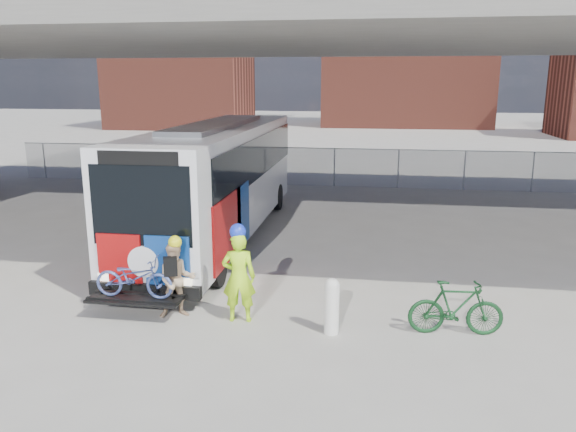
% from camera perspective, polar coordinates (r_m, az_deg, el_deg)
% --- Properties ---
extents(ground, '(160.00, 160.00, 0.00)m').
position_cam_1_polar(ground, '(15.65, -2.28, -4.80)').
color(ground, '#9E9991').
rests_on(ground, ground).
extents(bus, '(2.67, 12.90, 3.69)m').
position_cam_1_polar(bus, '(17.96, -7.10, 4.43)').
color(bus, silver).
rests_on(bus, ground).
extents(overpass, '(40.00, 16.00, 7.95)m').
position_cam_1_polar(overpass, '(18.86, -0.02, 18.48)').
color(overpass, '#605E59').
rests_on(overpass, ground).
extents(chainlink_fence, '(30.00, 0.06, 30.00)m').
position_cam_1_polar(chainlink_fence, '(26.95, 2.62, 6.08)').
color(chainlink_fence, gray).
rests_on(chainlink_fence, ground).
extents(brick_buildings, '(54.00, 22.00, 12.00)m').
position_cam_1_polar(brick_buildings, '(62.82, 7.55, 13.89)').
color(brick_buildings, brown).
rests_on(brick_buildings, ground).
extents(smokestack, '(2.20, 2.20, 25.00)m').
position_cam_1_polar(smokestack, '(70.86, 18.87, 19.00)').
color(smokestack, brown).
rests_on(smokestack, ground).
extents(bollard, '(0.30, 0.30, 1.16)m').
position_cam_1_polar(bollard, '(11.29, 4.46, -8.91)').
color(bollard, white).
rests_on(bollard, ground).
extents(cyclist_hivis, '(0.76, 0.55, 2.11)m').
position_cam_1_polar(cyclist_hivis, '(11.73, -5.03, -5.95)').
color(cyclist_hivis, '#B8FF1A').
rests_on(cyclist_hivis, ground).
extents(cyclist_tan, '(0.97, 0.88, 1.80)m').
position_cam_1_polar(cyclist_tan, '(12.17, -11.24, -6.29)').
color(cyclist_tan, tan).
rests_on(cyclist_tan, ground).
extents(bike_parked, '(1.90, 0.66, 1.12)m').
position_cam_1_polar(bike_parked, '(11.70, 16.69, -8.94)').
color(bike_parked, '#14401E').
rests_on(bike_parked, ground).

